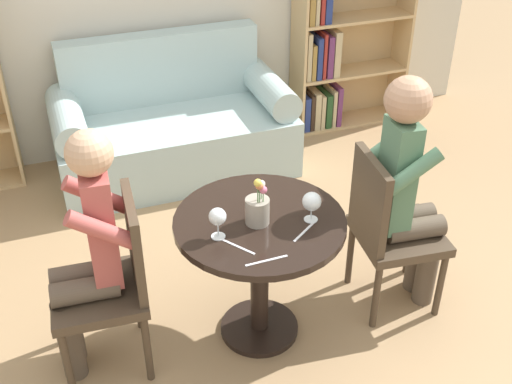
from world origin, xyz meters
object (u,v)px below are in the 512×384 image
object	(u,v)px
bookshelf_right	(335,51)
person_right	(409,189)
flower_vase	(258,208)
wine_glass_left	(218,218)
wine_glass_right	(312,202)
couch	(173,129)
person_left	(87,253)
chair_left	(113,279)
chair_right	(387,226)

from	to	relation	value
bookshelf_right	person_right	bearing A→B (deg)	-106.67
bookshelf_right	flower_vase	world-z (taller)	bookshelf_right
wine_glass_left	person_right	bearing A→B (deg)	2.12
wine_glass_left	wine_glass_right	bearing A→B (deg)	-2.91
couch	person_right	xyz separation A→B (m)	(0.77, -1.78, 0.40)
couch	flower_vase	bearing A→B (deg)	-90.56
bookshelf_right	person_left	xyz separation A→B (m)	(-2.16, -1.95, 0.05)
person_left	flower_vase	bearing A→B (deg)	86.96
person_left	flower_vase	size ratio (longest dim) A/B	5.08
person_right	wine_glass_left	size ratio (longest dim) A/B	8.79
wine_glass_right	flower_vase	xyz separation A→B (m)	(-0.24, 0.06, -0.02)
flower_vase	couch	bearing A→B (deg)	89.44
wine_glass_right	chair_left	bearing A→B (deg)	170.76
flower_vase	chair_left	bearing A→B (deg)	172.77
couch	person_right	distance (m)	1.98
person_right	flower_vase	size ratio (longest dim) A/B	5.31
person_left	flower_vase	xyz separation A→B (m)	(0.76, -0.10, 0.12)
wine_glass_right	person_right	bearing A→B (deg)	6.10
couch	flower_vase	xyz separation A→B (m)	(-0.02, -1.78, 0.47)
flower_vase	chair_right	bearing A→B (deg)	0.91
couch	chair_right	bearing A→B (deg)	-68.74
chair_left	person_left	world-z (taller)	person_left
bookshelf_right	flower_vase	distance (m)	2.49
chair_left	wine_glass_left	world-z (taller)	chair_left
chair_right	flower_vase	size ratio (longest dim) A/B	3.66
bookshelf_right	wine_glass_right	size ratio (longest dim) A/B	9.07
couch	person_left	size ratio (longest dim) A/B	1.31
chair_left	couch	bearing A→B (deg)	162.07
couch	wine_glass_left	world-z (taller)	couch
chair_right	wine_glass_right	size ratio (longest dim) A/B	6.21
chair_right	person_left	distance (m)	1.48
person_left	flower_vase	distance (m)	0.77
couch	bookshelf_right	size ratio (longest dim) A/B	1.24
chair_left	chair_right	xyz separation A→B (m)	(1.38, -0.07, 0.00)
person_left	couch	bearing A→B (deg)	159.39
couch	person_left	world-z (taller)	person_left
couch	bookshelf_right	world-z (taller)	bookshelf_right
flower_vase	bookshelf_right	bearing A→B (deg)	55.60
bookshelf_right	wine_glass_left	bearing A→B (deg)	-127.51
chair_right	flower_vase	xyz separation A→B (m)	(-0.71, -0.01, 0.28)
chair_left	person_left	distance (m)	0.19
bookshelf_right	person_right	xyz separation A→B (m)	(-0.61, -2.05, 0.10)
couch	wine_glass_right	world-z (taller)	couch
person_left	wine_glass_right	xyz separation A→B (m)	(1.00, -0.16, 0.14)
chair_right	person_right	xyz separation A→B (m)	(0.08, -0.01, 0.22)
couch	flower_vase	size ratio (longest dim) A/B	6.64
wine_glass_left	chair_right	bearing A→B (deg)	3.25
person_left	bookshelf_right	bearing A→B (deg)	136.24
person_left	wine_glass_right	bearing A→B (deg)	85.13
wine_glass_right	bookshelf_right	bearing A→B (deg)	61.10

